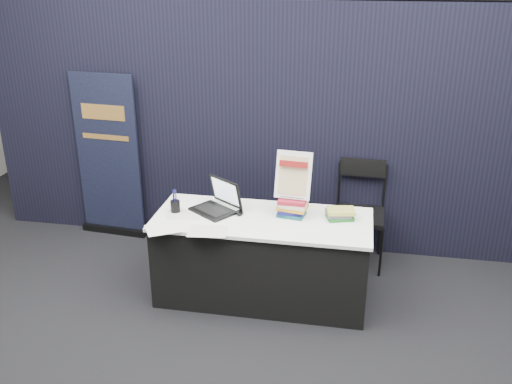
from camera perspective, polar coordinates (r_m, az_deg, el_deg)
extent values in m
plane|color=black|center=(4.63, -0.61, -13.92)|extent=(8.00, 8.00, 0.00)
cube|color=beige|center=(7.76, 5.24, 14.96)|extent=(8.00, 0.02, 3.50)
cube|color=black|center=(5.53, 2.56, 6.17)|extent=(6.00, 0.08, 2.40)
cube|color=black|center=(4.89, 0.63, -6.75)|extent=(1.76, 0.71, 0.72)
cube|color=white|center=(4.72, 0.65, -2.78)|extent=(1.80, 0.75, 0.03)
cube|color=black|center=(4.83, -4.35, -1.90)|extent=(0.44, 0.41, 0.02)
cube|color=black|center=(4.89, -4.03, 0.13)|extent=(0.33, 0.26, 0.25)
cube|color=silver|center=(4.88, -4.05, 0.09)|extent=(0.27, 0.21, 0.19)
ellipsoid|color=black|center=(4.78, -1.67, -2.06)|extent=(0.08, 0.11, 0.03)
cube|color=white|center=(4.59, -9.01, -3.60)|extent=(0.38, 0.34, 0.00)
cube|color=silver|center=(4.81, -7.22, -2.26)|extent=(0.31, 0.24, 0.00)
cube|color=silver|center=(4.51, -4.85, -3.93)|extent=(0.33, 0.25, 0.00)
cylinder|color=black|center=(4.85, -8.07, -1.42)|extent=(0.09, 0.09, 0.10)
cube|color=#164F55|center=(4.76, 3.61, -2.23)|extent=(0.24, 0.19, 0.03)
cube|color=navy|center=(4.74, 3.62, -1.89)|extent=(0.24, 0.19, 0.03)
cube|color=orange|center=(4.73, 3.63, -1.55)|extent=(0.24, 0.19, 0.03)
cube|color=beige|center=(4.72, 3.64, -1.21)|extent=(0.24, 0.19, 0.03)
cube|color=maroon|center=(4.71, 3.64, -0.86)|extent=(0.24, 0.19, 0.03)
cube|color=#1A6421|center=(4.74, 8.35, -2.53)|extent=(0.24, 0.21, 0.03)
cube|color=#545459|center=(4.73, 8.37, -2.21)|extent=(0.24, 0.21, 0.03)
cube|color=#ADB147|center=(4.72, 8.39, -1.88)|extent=(0.24, 0.21, 0.03)
cube|color=black|center=(4.68, 3.63, -0.60)|extent=(0.20, 0.03, 0.01)
cylinder|color=black|center=(4.73, 2.84, 1.13)|extent=(0.02, 0.10, 0.28)
cylinder|color=black|center=(4.71, 4.75, 1.00)|extent=(0.02, 0.10, 0.28)
cube|color=white|center=(4.66, 3.76, 1.69)|extent=(0.30, 0.14, 0.38)
cube|color=tan|center=(4.65, 3.75, 1.66)|extent=(0.24, 0.11, 0.31)
cube|color=maroon|center=(4.61, 3.77, 2.79)|extent=(0.24, 0.04, 0.05)
cube|color=black|center=(6.33, -13.91, -3.66)|extent=(0.73, 0.16, 0.07)
cube|color=black|center=(6.04, -14.55, 3.44)|extent=(0.68, 0.09, 1.71)
cube|color=#C88A3E|center=(5.89, -15.07, 7.71)|extent=(0.47, 0.04, 0.15)
cube|color=#C88A3E|center=(5.96, -14.82, 5.33)|extent=(0.51, 0.05, 0.05)
cylinder|color=black|center=(5.36, 7.83, -5.67)|extent=(0.02, 0.02, 0.48)
cylinder|color=black|center=(5.37, 12.39, -5.98)|extent=(0.02, 0.02, 0.48)
cylinder|color=black|center=(5.74, 8.07, -3.69)|extent=(0.02, 0.02, 0.48)
cylinder|color=black|center=(5.75, 12.32, -3.99)|extent=(0.02, 0.02, 0.48)
cube|color=black|center=(5.44, 10.34, -2.36)|extent=(0.46, 0.46, 0.04)
cube|color=black|center=(5.48, 10.66, 2.41)|extent=(0.43, 0.04, 0.17)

